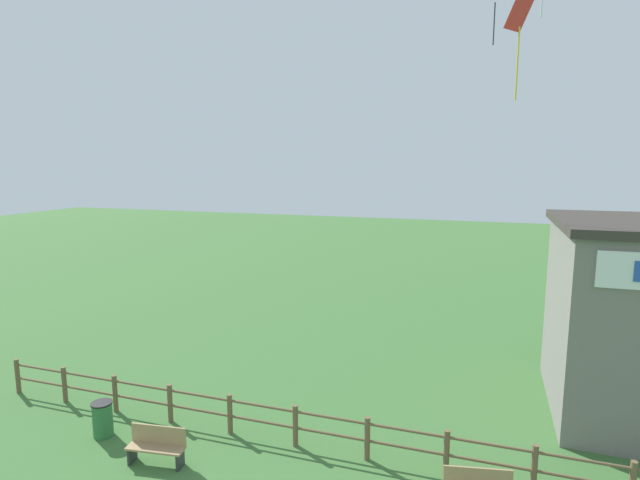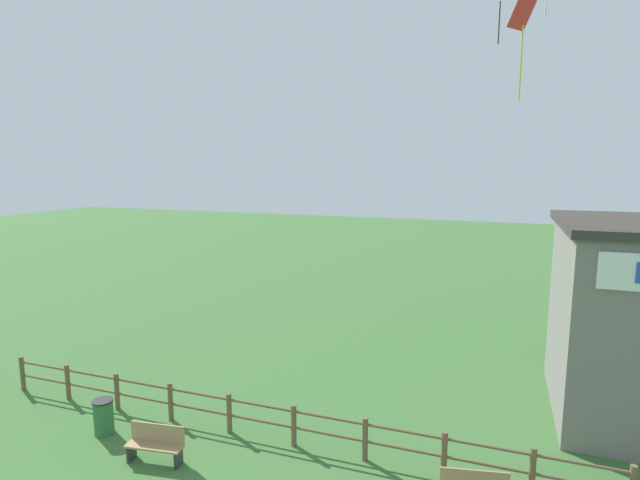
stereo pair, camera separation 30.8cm
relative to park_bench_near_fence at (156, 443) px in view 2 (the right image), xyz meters
name	(u,v)px [view 2 (the right image)]	position (x,y,z in m)	size (l,w,h in m)	color
wooden_fence	(294,423)	(2.93, 1.79, 0.15)	(19.20, 0.14, 1.12)	brown
park_bench_near_fence	(156,443)	(0.00, 0.00, 0.00)	(1.47, 0.59, 0.93)	#9E7F56
trash_bin	(104,417)	(-2.17, 0.59, 0.00)	(0.56, 0.56, 0.96)	#2D6B38
kite_red_diamond	(523,19)	(8.06, 8.12, 11.20)	(0.97, 1.06, 3.29)	red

